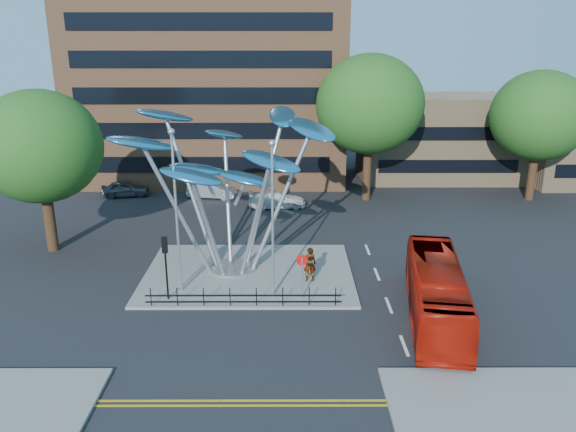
{
  "coord_description": "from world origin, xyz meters",
  "views": [
    {
      "loc": [
        1.22,
        -24.23,
        13.19
      ],
      "look_at": [
        1.29,
        4.0,
        4.22
      ],
      "focal_mm": 35.0,
      "sensor_mm": 36.0,
      "label": 1
    }
  ],
  "objects_px": {
    "tree_right": "(370,104)",
    "street_lamp_right": "(273,206)",
    "parked_car_mid": "(212,190)",
    "pedestrian": "(310,264)",
    "street_lamp_left": "(175,198)",
    "no_entry_sign_island": "(302,269)",
    "traffic_light_island": "(165,255)",
    "parked_car_left": "(125,189)",
    "tree_left": "(40,147)",
    "parked_car_right": "(277,199)",
    "leaf_sculpture": "(228,156)",
    "tree_far": "(540,116)",
    "red_bus": "(436,291)"
  },
  "relations": [
    {
      "from": "tree_right",
      "to": "tree_left",
      "type": "height_order",
      "value": "tree_right"
    },
    {
      "from": "tree_right",
      "to": "street_lamp_right",
      "type": "xyz_separation_m",
      "value": [
        -7.5,
        -19.0,
        -2.94
      ]
    },
    {
      "from": "red_bus",
      "to": "street_lamp_right",
      "type": "bearing_deg",
      "value": 172.78
    },
    {
      "from": "leaf_sculpture",
      "to": "no_entry_sign_island",
      "type": "distance_m",
      "value": 7.71
    },
    {
      "from": "parked_car_left",
      "to": "parked_car_mid",
      "type": "bearing_deg",
      "value": -103.84
    },
    {
      "from": "tree_left",
      "to": "parked_car_left",
      "type": "bearing_deg",
      "value": 84.8
    },
    {
      "from": "parked_car_mid",
      "to": "tree_left",
      "type": "bearing_deg",
      "value": 153.87
    },
    {
      "from": "street_lamp_left",
      "to": "street_lamp_right",
      "type": "xyz_separation_m",
      "value": [
        5.0,
        -0.5,
        -0.26
      ]
    },
    {
      "from": "parked_car_mid",
      "to": "parked_car_right",
      "type": "distance_m",
      "value": 6.29
    },
    {
      "from": "street_lamp_right",
      "to": "traffic_light_island",
      "type": "distance_m",
      "value": 6.05
    },
    {
      "from": "red_bus",
      "to": "pedestrian",
      "type": "distance_m",
      "value": 7.28
    },
    {
      "from": "street_lamp_left",
      "to": "parked_car_right",
      "type": "relative_size",
      "value": 1.9
    },
    {
      "from": "parked_car_right",
      "to": "traffic_light_island",
      "type": "bearing_deg",
      "value": 155.93
    },
    {
      "from": "tree_left",
      "to": "pedestrian",
      "type": "height_order",
      "value": "tree_left"
    },
    {
      "from": "traffic_light_island",
      "to": "red_bus",
      "type": "height_order",
      "value": "traffic_light_island"
    },
    {
      "from": "traffic_light_island",
      "to": "parked_car_right",
      "type": "bearing_deg",
      "value": 72.39
    },
    {
      "from": "pedestrian",
      "to": "parked_car_right",
      "type": "relative_size",
      "value": 0.43
    },
    {
      "from": "street_lamp_right",
      "to": "pedestrian",
      "type": "relative_size",
      "value": 4.19
    },
    {
      "from": "pedestrian",
      "to": "parked_car_right",
      "type": "bearing_deg",
      "value": -86.39
    },
    {
      "from": "red_bus",
      "to": "traffic_light_island",
      "type": "bearing_deg",
      "value": -178.68
    },
    {
      "from": "pedestrian",
      "to": "parked_car_left",
      "type": "xyz_separation_m",
      "value": [
        -15.32,
        18.18,
        -0.44
      ]
    },
    {
      "from": "traffic_light_island",
      "to": "no_entry_sign_island",
      "type": "xyz_separation_m",
      "value": [
        7.0,
        0.02,
        -0.8
      ]
    },
    {
      "from": "pedestrian",
      "to": "parked_car_mid",
      "type": "relative_size",
      "value": 0.47
    },
    {
      "from": "tree_left",
      "to": "traffic_light_island",
      "type": "xyz_separation_m",
      "value": [
        9.0,
        -7.5,
        -4.18
      ]
    },
    {
      "from": "tree_far",
      "to": "red_bus",
      "type": "height_order",
      "value": "tree_far"
    },
    {
      "from": "street_lamp_left",
      "to": "traffic_light_island",
      "type": "relative_size",
      "value": 2.57
    },
    {
      "from": "street_lamp_left",
      "to": "traffic_light_island",
      "type": "bearing_deg",
      "value": -116.57
    },
    {
      "from": "tree_left",
      "to": "red_bus",
      "type": "distance_m",
      "value": 24.95
    },
    {
      "from": "leaf_sculpture",
      "to": "traffic_light_island",
      "type": "bearing_deg",
      "value": -125.04
    },
    {
      "from": "tree_left",
      "to": "traffic_light_island",
      "type": "bearing_deg",
      "value": -39.81
    },
    {
      "from": "pedestrian",
      "to": "parked_car_mid",
      "type": "bearing_deg",
      "value": -70.7
    },
    {
      "from": "street_lamp_left",
      "to": "pedestrian",
      "type": "xyz_separation_m",
      "value": [
        7.0,
        1.28,
        -4.22
      ]
    },
    {
      "from": "tree_right",
      "to": "no_entry_sign_island",
      "type": "bearing_deg",
      "value": -107.12
    },
    {
      "from": "leaf_sculpture",
      "to": "street_lamp_left",
      "type": "xyz_separation_m",
      "value": [
        -2.43,
        -3.18,
        -1.52
      ]
    },
    {
      "from": "street_lamp_right",
      "to": "leaf_sculpture",
      "type": "bearing_deg",
      "value": 124.91
    },
    {
      "from": "parked_car_left",
      "to": "tree_left",
      "type": "bearing_deg",
      "value": 164.95
    },
    {
      "from": "parked_car_mid",
      "to": "no_entry_sign_island",
      "type": "bearing_deg",
      "value": -150.95
    },
    {
      "from": "tree_left",
      "to": "street_lamp_left",
      "type": "relative_size",
      "value": 1.17
    },
    {
      "from": "tree_right",
      "to": "leaf_sculpture",
      "type": "height_order",
      "value": "tree_right"
    },
    {
      "from": "parked_car_mid",
      "to": "pedestrian",
      "type": "bearing_deg",
      "value": -147.26
    },
    {
      "from": "tree_far",
      "to": "parked_car_left",
      "type": "bearing_deg",
      "value": 178.42
    },
    {
      "from": "tree_right",
      "to": "parked_car_mid",
      "type": "bearing_deg",
      "value": 178.14
    },
    {
      "from": "pedestrian",
      "to": "tree_right",
      "type": "bearing_deg",
      "value": -111.98
    },
    {
      "from": "traffic_light_island",
      "to": "parked_car_left",
      "type": "bearing_deg",
      "value": 110.92
    },
    {
      "from": "red_bus",
      "to": "pedestrian",
      "type": "height_order",
      "value": "red_bus"
    },
    {
      "from": "tree_right",
      "to": "street_lamp_left",
      "type": "relative_size",
      "value": 1.38
    },
    {
      "from": "red_bus",
      "to": "tree_right",
      "type": "bearing_deg",
      "value": 100.42
    },
    {
      "from": "street_lamp_right",
      "to": "traffic_light_island",
      "type": "xyz_separation_m",
      "value": [
        -5.5,
        -0.5,
        -2.48
      ]
    },
    {
      "from": "leaf_sculpture",
      "to": "traffic_light_island",
      "type": "xyz_separation_m",
      "value": [
        -2.93,
        -4.18,
        -4.26
      ]
    },
    {
      "from": "street_lamp_left",
      "to": "parked_car_mid",
      "type": "bearing_deg",
      "value": 92.12
    }
  ]
}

